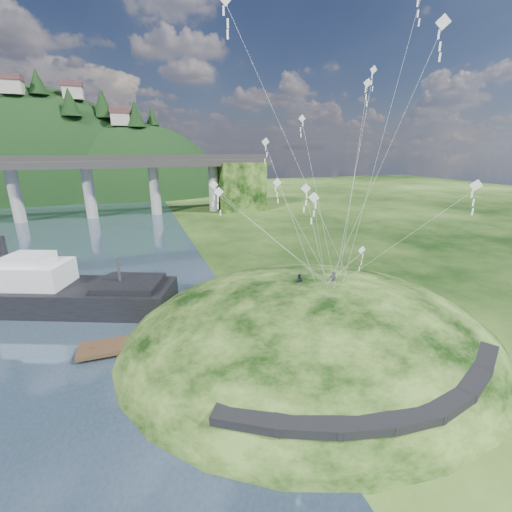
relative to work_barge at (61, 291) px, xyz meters
name	(u,v)px	position (x,y,z in m)	size (l,w,h in m)	color
ground	(235,363)	(14.86, -16.02, -2.02)	(320.00, 320.00, 0.00)	black
grass_hill	(309,348)	(22.86, -14.02, -3.52)	(36.00, 32.00, 13.00)	black
footpath	(395,400)	(22.32, -25.77, 0.06)	(22.29, 5.84, 0.83)	black
bridge	(40,180)	(-11.60, 54.04, 7.68)	(160.00, 11.00, 15.00)	#2D2B2B
far_ridge	(29,217)	(-28.72, 106.15, -9.46)	(153.00, 70.00, 94.50)	black
work_barge	(61,291)	(0.00, 0.00, 0.00)	(23.72, 14.45, 8.06)	black
wooden_dock	(174,336)	(10.64, -10.93, -1.52)	(15.91, 2.71, 1.13)	#3C2718
kite_flyers	(314,273)	(23.51, -13.06, 3.78)	(4.01, 1.59, 1.85)	#242630
kite_swarm	(323,147)	(23.60, -13.26, 14.88)	(17.90, 14.99, 20.69)	white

